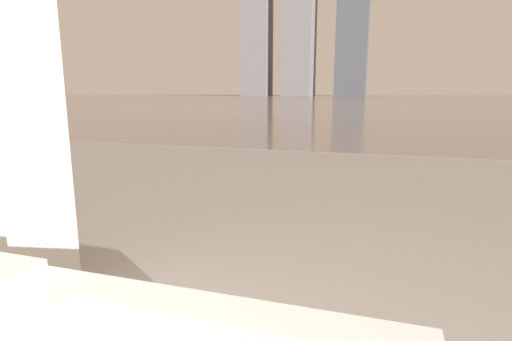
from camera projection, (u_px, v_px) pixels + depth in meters
harbor_water at (380, 99)px, 58.18m from camera, size 180.00×110.00×0.01m
skyline_tower_0 at (257, 18)px, 117.03m from camera, size 7.72×7.96×44.98m
skyline_tower_1 at (300, 1)px, 112.50m from camera, size 8.54×9.46×52.90m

